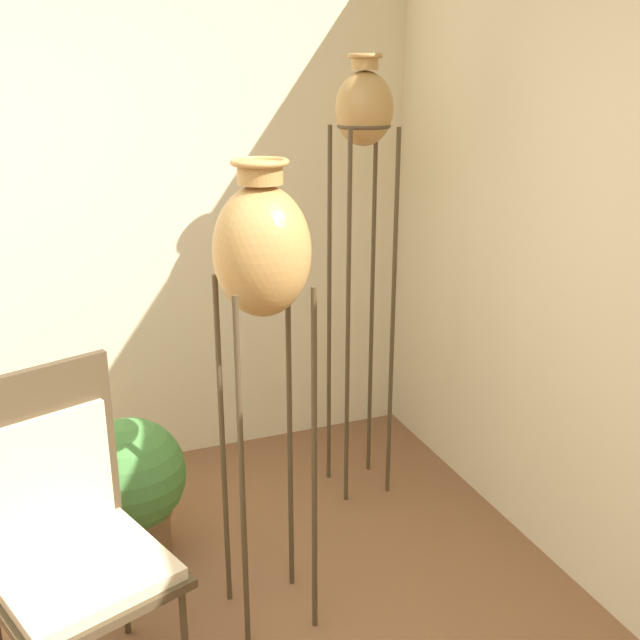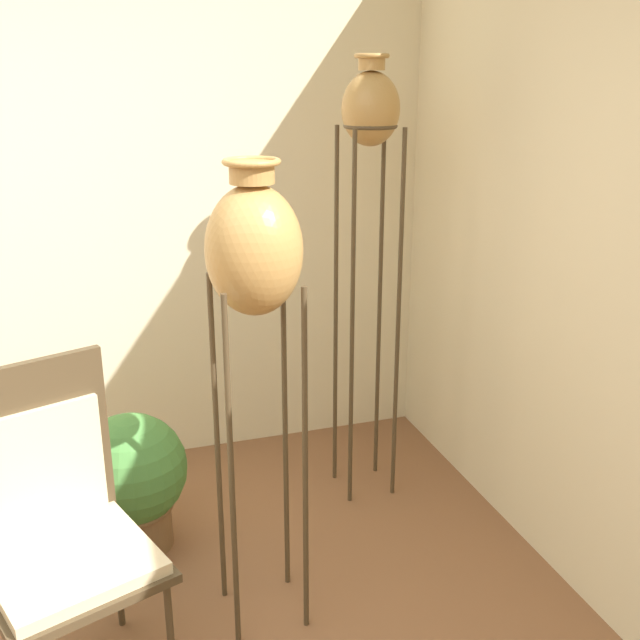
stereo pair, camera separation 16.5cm
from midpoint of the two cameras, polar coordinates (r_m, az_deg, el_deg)
The scene contains 4 objects.
vase_stand_tall at distance 3.28m, azimuth 5.33°, elevation 13.92°, with size 0.25×0.25×2.02m.
vase_stand_medium at distance 2.43m, azimuth -3.09°, elevation 4.75°, with size 0.32×0.32×1.70m.
chair at distance 2.58m, azimuth -17.68°, elevation -14.35°, with size 0.65×0.64×1.10m.
potted_plant at distance 3.29m, azimuth -12.76°, elevation -11.70°, with size 0.47×0.47×0.61m.
Camera 2 is at (0.44, -1.51, 1.97)m, focal length 42.00 mm.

